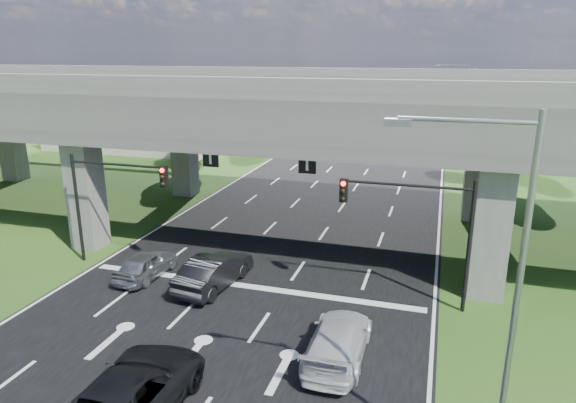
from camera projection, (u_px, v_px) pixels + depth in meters
The scene contains 19 objects.
ground at pixel (220, 321), 22.04m from camera, with size 160.00×160.00×0.00m, color #224315.
road at pixel (287, 242), 31.22m from camera, with size 18.00×120.00×0.03m, color black.
overpass at pixel (297, 107), 30.82m from camera, with size 80.00×15.00×10.00m.
warehouse at pixel (139, 131), 60.83m from camera, with size 20.00×10.00×4.00m, color #9E9E99.
signal_right at pixel (419, 218), 22.30m from camera, with size 5.76×0.54×6.00m.
signal_left at pixel (110, 191), 26.65m from camera, with size 5.76×0.54×6.00m.
streetlight_near at pixel (500, 286), 12.07m from camera, with size 3.38×0.25×10.00m.
streetlight_far at pixel (465, 122), 39.62m from camera, with size 3.38×0.25×10.00m.
streetlight_beyond at pixel (461, 103), 54.31m from camera, with size 3.38×0.25×10.00m.
tree_left_near at pixel (195, 121), 48.42m from camera, with size 4.50×4.50×7.80m.
tree_left_mid at pixel (204, 116), 56.79m from camera, with size 3.91×3.90×6.76m.
tree_left_far at pixel (262, 102), 62.75m from camera, with size 4.80×4.80×8.32m.
tree_right_near at pixel (499, 134), 42.86m from camera, with size 4.20×4.20×7.28m.
tree_right_mid at pixel (525, 126), 49.46m from camera, with size 3.91×3.90×6.76m.
tree_right_far at pixel (477, 109), 57.73m from camera, with size 4.50×4.50×7.80m.
car_silver at pixel (146, 265), 26.09m from camera, with size 1.61×4.00×1.36m, color #A0A3A8.
car_dark at pixel (214, 271), 25.00m from camera, with size 1.74×4.98×1.64m, color black.
car_white at pixel (338, 341), 19.16m from camera, with size 2.08×5.13×1.49m, color #B8B8B8.
car_trailing at pixel (130, 394), 15.99m from camera, with size 2.84×6.16×1.71m, color black.
Camera 1 is at (8.50, -17.99, 11.18)m, focal length 32.00 mm.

